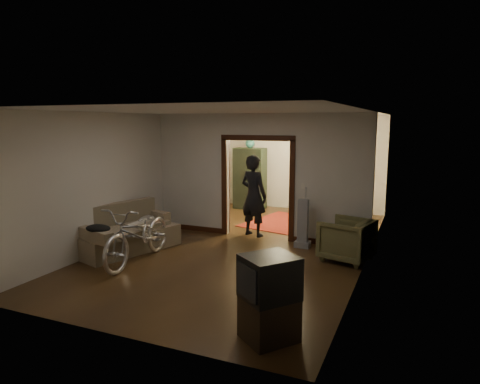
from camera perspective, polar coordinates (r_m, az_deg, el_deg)
The scene contains 24 objects.
floor at distance 9.22m, azimuth 0.74°, elevation -7.10°, with size 5.00×8.50×0.01m, color black.
ceiling at distance 8.85m, azimuth 0.77°, elevation 10.58°, with size 5.00×8.50×0.01m, color white.
wall_back at distance 12.93m, azimuth 7.93°, elevation 3.87°, with size 5.00×0.02×2.80m, color beige.
wall_left at distance 10.13m, azimuth -12.45°, elevation 2.26°, with size 0.02×8.50×2.80m, color beige.
wall_right at distance 8.31m, azimuth 16.91°, elevation 0.58°, with size 0.02×8.50×2.80m, color beige.
partition_wall at distance 9.62m, azimuth 2.45°, elevation 2.11°, with size 5.00×0.14×2.80m, color beige.
door_casing at distance 9.66m, azimuth 2.44°, elevation 0.34°, with size 1.74×0.20×2.32m, color black.
far_window at distance 12.72m, azimuth 10.96°, elevation 4.38°, with size 0.98×0.06×1.28m, color black.
chandelier at distance 11.20m, azimuth 5.67°, elevation 7.96°, with size 0.24×0.24×0.24m, color #FFE0A5.
light_switch at distance 9.25m, azimuth 8.38°, elevation 0.79°, with size 0.08×0.01×0.12m, color silver.
sofa at distance 9.03m, azimuth -14.76°, elevation -4.64°, with size 0.93×2.06×0.95m, color #74674D.
rolled_paper at distance 9.19m, azimuth -13.14°, elevation -3.98°, with size 0.11×0.11×0.88m, color beige.
jacket at distance 8.28m, azimuth -18.40°, elevation -4.62°, with size 0.49×0.36×0.14m, color black.
bicycle at distance 8.21m, azimuth -13.35°, elevation -5.41°, with size 0.74×2.11×1.11m, color silver.
armchair at distance 8.38m, azimuth 14.01°, elevation -6.20°, with size 0.86×0.89×0.81m, color brown.
tv_stand at distance 5.38m, azimuth 3.89°, elevation -16.42°, with size 0.59×0.54×0.54m, color black.
crt_tv at distance 5.18m, azimuth 3.96°, elevation -11.28°, with size 0.61×0.54×0.52m, color black.
vacuum at distance 9.05m, azimuth 8.39°, elevation -4.15°, with size 0.31×0.25×1.02m, color gray.
person at distance 9.80m, azimuth 1.83°, elevation -0.49°, with size 0.68×0.45×1.88m, color black.
oriental_rug at distance 11.29m, azimuth 5.99°, elevation -4.04°, with size 1.66×2.17×0.02m, color maroon.
locker at distance 12.93m, azimuth 1.32°, elevation 1.81°, with size 0.92×0.51×1.84m, color black.
globe at distance 12.83m, azimuth 1.34°, elevation 6.33°, with size 0.27×0.27×0.27m, color #1E5972.
desk at distance 12.47m, azimuth 11.85°, elevation -1.30°, with size 0.95×0.53×0.70m, color black.
desk_chair at distance 12.14m, azimuth 9.03°, elevation -0.95°, with size 0.42×0.42×0.94m, color black.
Camera 1 is at (3.35, -8.18, 2.60)m, focal length 32.00 mm.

